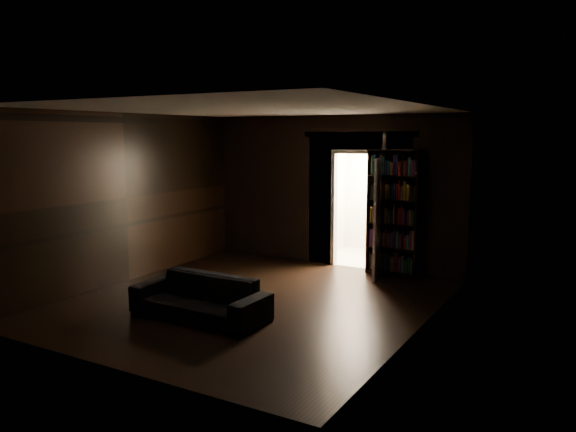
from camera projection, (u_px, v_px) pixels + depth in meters
name	position (u px, v px, depth m)	size (l,w,h in m)	color
ground	(252.00, 301.00, 8.31)	(5.50, 5.50, 0.00)	black
room_walls	(288.00, 182.00, 8.99)	(5.02, 5.61, 2.84)	black
kitchen_alcove	(379.00, 197.00, 11.21)	(2.20, 1.80, 2.60)	#BCB8A4
sofa	(200.00, 291.00, 7.51)	(1.91, 0.83, 0.73)	black
bookshelf	(394.00, 212.00, 9.76)	(0.90, 0.32, 2.20)	black
refrigerator	(390.00, 215.00, 11.40)	(0.74, 0.68, 1.65)	white
door	(378.00, 218.00, 9.62)	(0.85, 0.05, 2.05)	white
figurine	(385.00, 140.00, 9.69)	(0.10, 0.10, 0.29)	white
bottles	(392.00, 168.00, 11.15)	(0.68, 0.08, 0.28)	black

